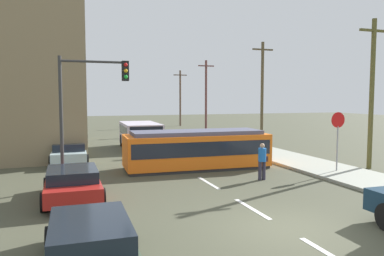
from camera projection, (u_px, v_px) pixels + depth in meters
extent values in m
plane|color=#474836|center=(181.00, 167.00, 20.04)|extent=(120.00, 120.00, 0.00)
cube|color=#9B9E90|center=(336.00, 172.00, 18.45)|extent=(3.20, 36.00, 0.14)
cube|color=silver|center=(252.00, 209.00, 12.49)|extent=(0.16, 2.40, 0.01)
cube|color=silver|center=(208.00, 183.00, 16.26)|extent=(0.16, 2.40, 0.01)
cube|color=silver|center=(158.00, 153.00, 25.13)|extent=(0.16, 2.40, 0.01)
cube|color=silver|center=(141.00, 143.00, 30.79)|extent=(0.16, 2.40, 0.01)
cube|color=#2D3847|center=(82.00, 122.00, 27.47)|extent=(0.06, 11.96, 1.92)
cube|color=#2D3847|center=(81.00, 79.00, 27.21)|extent=(0.06, 11.96, 1.92)
cube|color=#2D3847|center=(80.00, 34.00, 26.95)|extent=(0.06, 11.96, 1.92)
cube|color=orange|center=(197.00, 150.00, 19.60)|extent=(7.59, 2.77, 1.66)
cube|color=#2D2D2D|center=(197.00, 167.00, 19.67)|extent=(7.44, 2.64, 0.15)
cube|color=#51536A|center=(197.00, 132.00, 19.52)|extent=(6.83, 2.37, 0.20)
cube|color=#1E232D|center=(197.00, 146.00, 19.58)|extent=(7.29, 2.80, 0.73)
cube|color=#BAAFC1|center=(140.00, 134.00, 27.48)|extent=(2.64, 5.23, 1.57)
cube|color=black|center=(146.00, 133.00, 25.05)|extent=(2.25, 0.18, 0.94)
cube|color=black|center=(140.00, 130.00, 27.46)|extent=(2.66, 4.46, 0.63)
cylinder|color=black|center=(144.00, 145.00, 25.96)|extent=(2.57, 0.97, 0.90)
cylinder|color=black|center=(137.00, 140.00, 29.11)|extent=(2.57, 0.97, 0.90)
cylinder|color=#312D3F|center=(260.00, 171.00, 16.83)|extent=(0.16, 0.16, 0.85)
cylinder|color=#312D3F|center=(264.00, 170.00, 16.90)|extent=(0.16, 0.16, 0.85)
cylinder|color=blue|center=(262.00, 155.00, 16.80)|extent=(0.36, 0.36, 0.60)
sphere|color=tan|center=(262.00, 146.00, 16.77)|extent=(0.22, 0.22, 0.22)
cube|color=#4C261F|center=(266.00, 159.00, 16.94)|extent=(0.14, 0.22, 0.24)
cube|color=#40513A|center=(90.00, 249.00, 7.92)|extent=(1.80, 4.49, 0.55)
cube|color=black|center=(90.00, 229.00, 7.74)|extent=(1.63, 2.48, 0.40)
cylinder|color=black|center=(50.00, 240.00, 8.93)|extent=(0.23, 0.64, 0.64)
cylinder|color=black|center=(123.00, 232.00, 9.47)|extent=(0.23, 0.64, 0.64)
cube|color=#A71D19|center=(73.00, 186.00, 13.57)|extent=(1.86, 4.03, 0.55)
cube|color=black|center=(72.00, 174.00, 13.39)|extent=(1.71, 2.22, 0.40)
cylinder|color=black|center=(47.00, 186.00, 14.42)|extent=(0.22, 0.64, 0.64)
cylinder|color=black|center=(96.00, 182.00, 15.02)|extent=(0.22, 0.64, 0.64)
cylinder|color=black|center=(44.00, 202.00, 12.15)|extent=(0.22, 0.64, 0.64)
cylinder|color=black|center=(102.00, 197.00, 12.75)|extent=(0.22, 0.64, 0.64)
cube|color=silver|center=(69.00, 154.00, 21.37)|extent=(1.94, 4.41, 0.55)
cube|color=black|center=(69.00, 146.00, 21.19)|extent=(1.74, 2.44, 0.40)
cylinder|color=black|center=(54.00, 155.00, 22.36)|extent=(0.24, 0.65, 0.64)
cylinder|color=black|center=(85.00, 153.00, 22.91)|extent=(0.24, 0.65, 0.64)
cylinder|color=black|center=(51.00, 162.00, 19.87)|extent=(0.24, 0.65, 0.64)
cylinder|color=black|center=(87.00, 160.00, 20.41)|extent=(0.24, 0.65, 0.64)
cylinder|color=gray|center=(337.00, 148.00, 18.26)|extent=(0.07, 0.07, 2.20)
cylinder|color=red|center=(338.00, 120.00, 18.14)|extent=(0.76, 0.04, 0.76)
cylinder|color=#333333|center=(61.00, 123.00, 15.05)|extent=(0.14, 0.14, 5.39)
cylinder|color=#333333|center=(93.00, 62.00, 15.27)|extent=(2.61, 0.10, 0.10)
cube|color=black|center=(125.00, 71.00, 15.72)|extent=(0.28, 0.24, 0.84)
sphere|color=red|center=(126.00, 65.00, 15.58)|extent=(0.16, 0.16, 0.16)
sphere|color=gold|center=(126.00, 71.00, 15.60)|extent=(0.16, 0.16, 0.16)
sphere|color=green|center=(126.00, 77.00, 15.62)|extent=(0.16, 0.16, 0.16)
cylinder|color=brown|center=(372.00, 95.00, 19.29)|extent=(0.24, 0.24, 7.74)
cube|color=brown|center=(374.00, 31.00, 19.02)|extent=(1.80, 0.12, 0.12)
cylinder|color=brown|center=(262.00, 93.00, 30.03)|extent=(0.24, 0.24, 8.17)
cube|color=brown|center=(263.00, 50.00, 29.75)|extent=(1.80, 0.12, 0.12)
cylinder|color=brown|center=(206.00, 96.00, 40.58)|extent=(0.24, 0.24, 7.77)
cube|color=brown|center=(206.00, 66.00, 40.32)|extent=(1.80, 0.12, 0.12)
cylinder|color=brown|center=(180.00, 98.00, 49.45)|extent=(0.24, 0.24, 7.33)
cube|color=brown|center=(180.00, 75.00, 49.21)|extent=(1.80, 0.12, 0.12)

